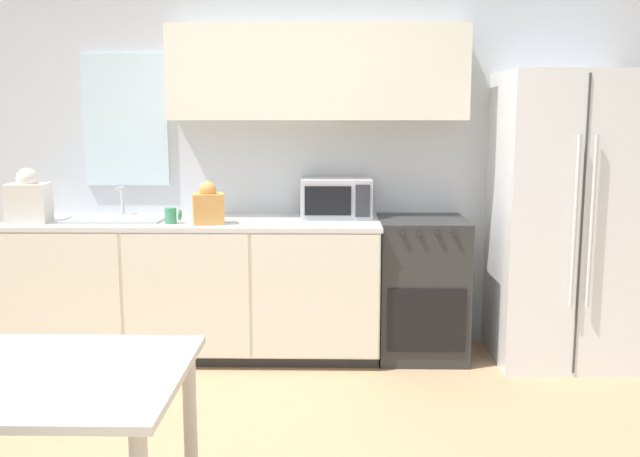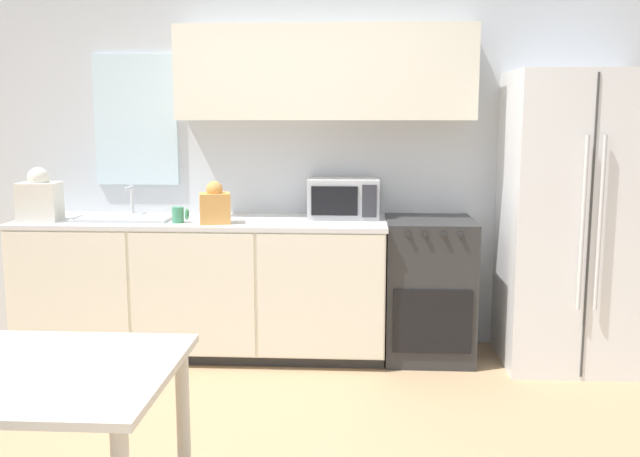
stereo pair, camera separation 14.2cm
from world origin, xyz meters
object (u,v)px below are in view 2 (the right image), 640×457
(microwave, at_px, (344,198))
(coffee_mug, at_px, (179,215))
(refrigerator, at_px, (572,220))
(oven_range, at_px, (428,289))
(dining_table, at_px, (4,393))

(microwave, bearing_deg, coffee_mug, -164.98)
(microwave, bearing_deg, refrigerator, -6.85)
(oven_range, bearing_deg, microwave, 168.36)
(refrigerator, relative_size, microwave, 3.96)
(oven_range, distance_m, refrigerator, 1.02)
(coffee_mug, bearing_deg, oven_range, 5.83)
(oven_range, xyz_separation_m, dining_table, (-1.72, -2.34, 0.17))
(refrigerator, xyz_separation_m, coffee_mug, (-2.54, -0.11, 0.03))
(coffee_mug, height_order, dining_table, coffee_mug)
(microwave, xyz_separation_m, coffee_mug, (-1.06, -0.29, -0.08))
(microwave, height_order, coffee_mug, microwave)
(refrigerator, distance_m, coffee_mug, 2.54)
(coffee_mug, bearing_deg, dining_table, -92.22)
(oven_range, bearing_deg, dining_table, -126.32)
(microwave, relative_size, coffee_mug, 4.53)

